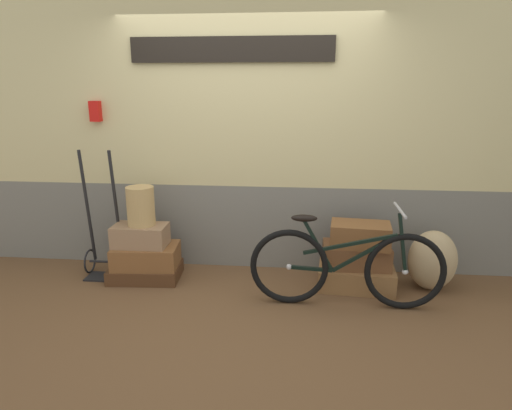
# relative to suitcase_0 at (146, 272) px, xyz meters

# --- Properties ---
(ground) EXTENTS (9.48, 5.20, 0.06)m
(ground) POSITION_rel_suitcase_0_xyz_m (0.97, -0.35, -0.10)
(ground) COLOR brown
(station_building) EXTENTS (7.48, 0.74, 2.68)m
(station_building) POSITION_rel_suitcase_0_xyz_m (0.98, 0.50, 1.28)
(station_building) COLOR slate
(station_building) RESTS_ON ground
(suitcase_0) EXTENTS (0.70, 0.49, 0.13)m
(suitcase_0) POSITION_rel_suitcase_0_xyz_m (0.00, 0.00, 0.00)
(suitcase_0) COLOR #4C2D19
(suitcase_0) RESTS_ON ground
(suitcase_1) EXTENTS (0.65, 0.45, 0.21)m
(suitcase_1) POSITION_rel_suitcase_0_xyz_m (0.02, -0.01, 0.17)
(suitcase_1) COLOR brown
(suitcase_1) RESTS_ON suitcase_0
(suitcase_2) EXTENTS (0.52, 0.31, 0.21)m
(suitcase_2) POSITION_rel_suitcase_0_xyz_m (-0.03, -0.01, 0.38)
(suitcase_2) COLOR #937051
(suitcase_2) RESTS_ON suitcase_1
(suitcase_3) EXTENTS (0.73, 0.48, 0.21)m
(suitcase_3) POSITION_rel_suitcase_0_xyz_m (2.05, -0.00, 0.04)
(suitcase_3) COLOR olive
(suitcase_3) RESTS_ON ground
(suitcase_4) EXTENTS (0.61, 0.37, 0.21)m
(suitcase_4) POSITION_rel_suitcase_0_xyz_m (2.04, 0.02, 0.25)
(suitcase_4) COLOR brown
(suitcase_4) RESTS_ON suitcase_3
(suitcase_5) EXTENTS (0.57, 0.39, 0.21)m
(suitcase_5) POSITION_rel_suitcase_0_xyz_m (2.06, -0.01, 0.46)
(suitcase_5) COLOR brown
(suitcase_5) RESTS_ON suitcase_4
(wicker_basket) EXTENTS (0.26, 0.26, 0.37)m
(wicker_basket) POSITION_rel_suitcase_0_xyz_m (-0.01, 0.01, 0.67)
(wicker_basket) COLOR tan
(wicker_basket) RESTS_ON suitcase_2
(luggage_trolley) EXTENTS (0.37, 0.34, 1.27)m
(luggage_trolley) POSITION_rel_suitcase_0_xyz_m (-0.43, 0.06, 0.26)
(luggage_trolley) COLOR black
(luggage_trolley) RESTS_ON ground
(burlap_sack) EXTENTS (0.44, 0.37, 0.57)m
(burlap_sack) POSITION_rel_suitcase_0_xyz_m (2.74, 0.03, 0.22)
(burlap_sack) COLOR tan
(burlap_sack) RESTS_ON ground
(bicycle) EXTENTS (1.65, 0.46, 0.89)m
(bicycle) POSITION_rel_suitcase_0_xyz_m (1.91, -0.39, 0.29)
(bicycle) COLOR black
(bicycle) RESTS_ON ground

